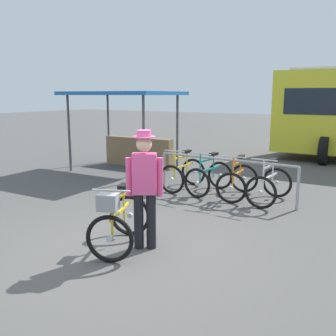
% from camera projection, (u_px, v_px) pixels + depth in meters
% --- Properties ---
extents(ground_plane, '(80.00, 80.00, 0.00)m').
position_uv_depth(ground_plane, '(124.00, 251.00, 5.46)').
color(ground_plane, '#514F4C').
extents(bike_rack_rail, '(3.21, 0.16, 0.88)m').
position_uv_depth(bike_rack_rail, '(224.00, 168.00, 8.14)').
color(bike_rack_rail, '#99999E').
rests_on(bike_rack_rail, ground).
extents(racked_bike_yellow, '(0.66, 1.08, 0.97)m').
position_uv_depth(racked_bike_yellow, '(183.00, 174.00, 8.98)').
color(racked_bike_yellow, black).
rests_on(racked_bike_yellow, ground).
extents(racked_bike_teal, '(0.74, 1.13, 0.97)m').
position_uv_depth(racked_bike_teal, '(209.00, 177.00, 8.59)').
color(racked_bike_teal, black).
rests_on(racked_bike_teal, ground).
extents(racked_bike_orange, '(0.78, 1.18, 0.98)m').
position_uv_depth(racked_bike_orange, '(238.00, 181.00, 8.21)').
color(racked_bike_orange, black).
rests_on(racked_bike_orange, ground).
extents(racked_bike_white, '(0.68, 1.10, 0.97)m').
position_uv_depth(racked_bike_white, '(269.00, 186.00, 7.82)').
color(racked_bike_white, black).
rests_on(racked_bike_white, ground).
extents(featured_bicycle, '(1.03, 1.26, 0.97)m').
position_uv_depth(featured_bicycle, '(119.00, 220.00, 5.40)').
color(featured_bicycle, black).
rests_on(featured_bicycle, ground).
extents(person_with_featured_bike, '(0.46, 0.35, 1.72)m').
position_uv_depth(person_with_featured_bike, '(145.00, 185.00, 5.39)').
color(person_with_featured_bike, black).
rests_on(person_with_featured_bike, ground).
extents(market_stall, '(3.19, 2.42, 2.30)m').
position_uv_depth(market_stall, '(130.00, 122.00, 11.39)').
color(market_stall, '#4C4C51').
rests_on(market_stall, ground).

